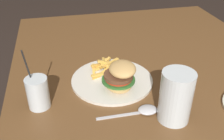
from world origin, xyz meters
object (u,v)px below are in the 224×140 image
beer_glass (176,98)px  juice_glass (38,94)px  meal_plate_near (115,77)px  spoon (145,110)px

beer_glass → juice_glass: size_ratio=0.80×
beer_glass → juice_glass: bearing=-110.3°
meal_plate_near → juice_glass: 0.27m
meal_plate_near → spoon: (0.17, 0.06, -0.02)m
juice_glass → spoon: bearing=72.2°
beer_glass → spoon: beer_glass is taller
spoon → beer_glass: bearing=-30.7°
beer_glass → meal_plate_near: bearing=-148.6°
juice_glass → spoon: juice_glass is taller
meal_plate_near → beer_glass: (0.21, 0.13, 0.05)m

